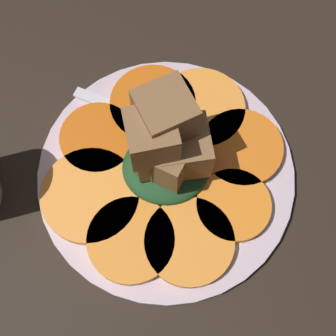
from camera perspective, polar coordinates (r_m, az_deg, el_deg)
name	(u,v)px	position (r cm, az deg, el deg)	size (l,w,h in cm)	color
table_slab	(168,178)	(48.51, 0.00, -1.28)	(120.00, 120.00, 2.00)	black
plate	(168,173)	(47.08, 0.00, -0.67)	(25.67, 25.67, 1.05)	silver
carrot_slice_0	(243,148)	(47.54, 9.17, 2.45)	(8.30, 8.30, 1.00)	orange
carrot_slice_1	(203,108)	(48.98, 4.27, 7.28)	(9.12, 9.12, 1.00)	orange
carrot_slice_2	(155,104)	(49.10, -1.62, 7.81)	(8.93, 8.93, 1.00)	#D55F13
carrot_slice_3	(100,138)	(47.85, -8.31, 3.61)	(7.67, 7.67, 1.00)	#D35E11
carrot_slice_4	(92,195)	(45.81, -9.20, -3.30)	(9.58, 9.58, 1.00)	#F99539
carrot_slice_5	(133,240)	(44.25, -4.27, -8.76)	(8.23, 8.23, 1.00)	orange
carrot_slice_6	(191,242)	(44.15, 2.88, -8.95)	(8.45, 8.45, 1.00)	orange
carrot_slice_7	(235,205)	(45.40, 8.23, -4.53)	(7.19, 7.19, 1.00)	orange
center_pile	(169,149)	(42.26, 0.10, 2.37)	(8.52, 8.53, 11.17)	#1E4723
fork	(167,128)	(48.18, -0.16, 4.94)	(18.58, 9.78, 0.40)	silver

